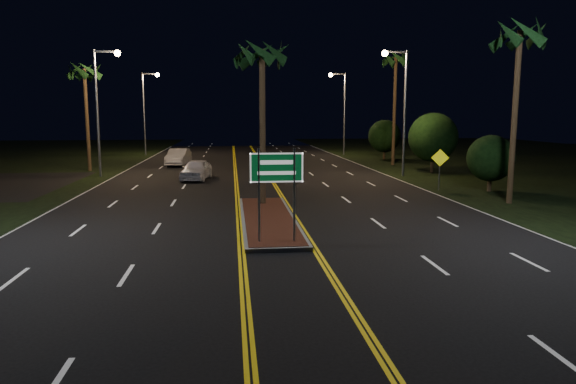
{
  "coord_description": "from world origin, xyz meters",
  "views": [
    {
      "loc": [
        -1.5,
        -14.31,
        4.46
      ],
      "look_at": [
        0.36,
        2.55,
        1.9
      ],
      "focal_mm": 32.0,
      "sensor_mm": 36.0,
      "label": 1
    }
  ],
  "objects": [
    {
      "name": "warning_sign",
      "position": [
        10.8,
        14.88,
        1.58
      ],
      "size": [
        0.97,
        0.37,
        2.44
      ],
      "rotation": [
        0.0,
        0.0,
        -0.34
      ],
      "color": "gray",
      "rests_on": "ground"
    },
    {
      "name": "car_near",
      "position": [
        -3.95,
        21.46,
        0.82
      ],
      "size": [
        2.83,
        5.18,
        1.64
      ],
      "primitive_type": "imported",
      "rotation": [
        0.0,
        0.0,
        -0.15
      ],
      "color": "silver",
      "rests_on": "ground"
    },
    {
      "name": "shrub_mid",
      "position": [
        14.0,
        24.0,
        2.73
      ],
      "size": [
        3.78,
        3.78,
        4.62
      ],
      "color": "#382819",
      "rests_on": "ground"
    },
    {
      "name": "palm_right_near",
      "position": [
        12.5,
        10.0,
        8.21
      ],
      "size": [
        2.4,
        2.4,
        9.3
      ],
      "color": "#382819",
      "rests_on": "ground"
    },
    {
      "name": "shrub_far",
      "position": [
        13.8,
        36.0,
        2.34
      ],
      "size": [
        3.24,
        3.24,
        3.96
      ],
      "color": "#382819",
      "rests_on": "ground"
    },
    {
      "name": "streetlight_left_mid",
      "position": [
        -10.61,
        24.0,
        5.66
      ],
      "size": [
        1.91,
        0.44,
        9.0
      ],
      "color": "gray",
      "rests_on": "ground"
    },
    {
      "name": "median_island",
      "position": [
        0.0,
        7.0,
        0.08
      ],
      "size": [
        2.25,
        10.25,
        0.17
      ],
      "color": "gray",
      "rests_on": "ground"
    },
    {
      "name": "streetlight_right_far",
      "position": [
        10.61,
        42.0,
        5.66
      ],
      "size": [
        1.91,
        0.44,
        9.0
      ],
      "color": "gray",
      "rests_on": "ground"
    },
    {
      "name": "shrub_near",
      "position": [
        13.5,
        14.0,
        1.95
      ],
      "size": [
        2.7,
        2.7,
        3.3
      ],
      "color": "#382819",
      "rests_on": "ground"
    },
    {
      "name": "highway_sign",
      "position": [
        0.0,
        2.8,
        2.4
      ],
      "size": [
        1.8,
        0.08,
        3.2
      ],
      "color": "gray",
      "rests_on": "ground"
    },
    {
      "name": "palm_left_far",
      "position": [
        -12.8,
        28.0,
        7.75
      ],
      "size": [
        2.4,
        2.4,
        8.8
      ],
      "color": "#382819",
      "rests_on": "ground"
    },
    {
      "name": "ground",
      "position": [
        0.0,
        0.0,
        0.0
      ],
      "size": [
        120.0,
        120.0,
        0.0
      ],
      "primitive_type": "plane",
      "color": "black",
      "rests_on": "ground"
    },
    {
      "name": "car_far",
      "position": [
        -6.17,
        31.67,
        0.87
      ],
      "size": [
        2.72,
        5.4,
        1.74
      ],
      "primitive_type": "imported",
      "rotation": [
        0.0,
        0.0,
        -0.1
      ],
      "color": "silver",
      "rests_on": "ground"
    },
    {
      "name": "streetlight_left_far",
      "position": [
        -10.61,
        44.0,
        5.66
      ],
      "size": [
        1.91,
        0.44,
        9.0
      ],
      "color": "gray",
      "rests_on": "ground"
    },
    {
      "name": "palm_median",
      "position": [
        0.0,
        10.5,
        7.28
      ],
      "size": [
        2.4,
        2.4,
        8.3
      ],
      "color": "#382819",
      "rests_on": "ground"
    },
    {
      "name": "streetlight_right_mid",
      "position": [
        10.61,
        22.0,
        5.66
      ],
      "size": [
        1.91,
        0.44,
        9.0
      ],
      "color": "gray",
      "rests_on": "ground"
    },
    {
      "name": "palm_right_far",
      "position": [
        12.8,
        30.0,
        9.14
      ],
      "size": [
        2.4,
        2.4,
        10.3
      ],
      "color": "#382819",
      "rests_on": "ground"
    }
  ]
}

